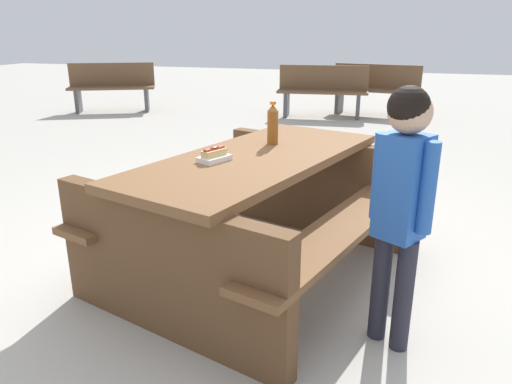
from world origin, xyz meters
TOP-DOWN VIEW (x-y plane):
  - ground_plane at (0.00, 0.00)m, footprint 30.00×30.00m
  - picnic_table at (0.00, 0.00)m, footprint 2.13×1.86m
  - soda_bottle at (-0.30, 0.02)m, footprint 0.07×0.07m
  - hotdog_tray at (0.19, -0.18)m, footprint 0.21×0.17m
  - child_in_coat at (0.50, 0.82)m, footprint 0.24×0.27m
  - park_bench_near at (-6.14, 0.29)m, footprint 0.62×1.54m
  - park_bench_mid at (-5.65, -0.54)m, footprint 0.55×1.53m
  - park_bench_far at (-5.12, -4.27)m, footprint 1.00×1.53m

SIDE VIEW (x-z plane):
  - ground_plane at x=0.00m, z-range 0.00..0.00m
  - picnic_table at x=0.00m, z-range 0.07..0.82m
  - park_bench_near at x=-6.14m, z-range 0.02..0.87m
  - park_bench_mid at x=-5.65m, z-range 0.02..0.87m
  - park_bench_far at x=-5.12m, z-range 0.02..0.87m
  - hotdog_tray at x=0.19m, z-range 0.74..0.82m
  - child_in_coat at x=0.50m, z-range 0.17..1.40m
  - soda_bottle at x=-0.30m, z-range 0.74..1.01m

